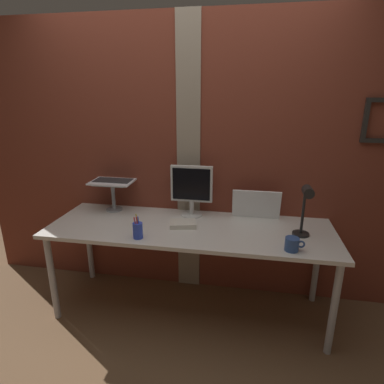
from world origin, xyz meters
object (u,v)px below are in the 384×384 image
Objects in this scene: desk_lamp at (305,206)px; pen_cup at (138,230)px; laptop at (115,174)px; whiteboard_panel at (256,204)px; coffee_mug at (292,244)px; monitor at (192,187)px.

desk_lamp is 1.18m from pen_cup.
laptop reaches higher than whiteboard_panel.
laptop is at bearing 158.87° from coffee_mug.
desk_lamp is at bearing -18.74° from monitor.
monitor is at bearing -5.63° from laptop.
whiteboard_panel is at bearing 32.17° from pen_cup.
coffee_mug is (1.06, 0.00, -0.01)m from pen_cup.
coffee_mug is (0.76, -0.49, -0.20)m from monitor.
whiteboard_panel is 2.15× the size of pen_cup.
monitor is at bearing 58.83° from pen_cup.
monitor is 0.61m from pen_cup.
coffee_mug is at bearing -114.30° from desk_lamp.
whiteboard_panel is at bearing 113.78° from coffee_mug.
laptop is 2.01× the size of pen_cup.
monitor reaches higher than coffee_mug.
desk_lamp is at bearing -44.54° from whiteboard_panel.
whiteboard_panel is 0.47m from desk_lamp.
whiteboard_panel is 0.98× the size of desk_lamp.
laptop reaches higher than coffee_mug.
pen_cup is (-0.30, -0.49, -0.19)m from monitor.
coffee_mug is (-0.09, -0.20, -0.20)m from desk_lamp.
desk_lamp is (0.32, -0.32, 0.12)m from whiteboard_panel.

